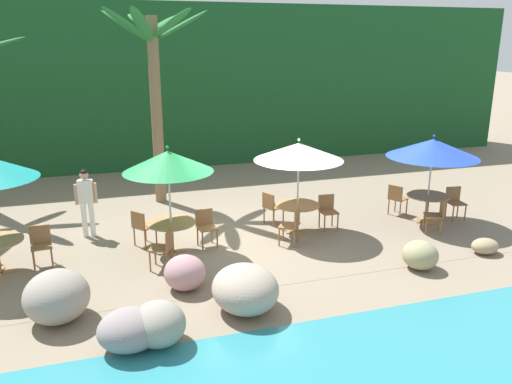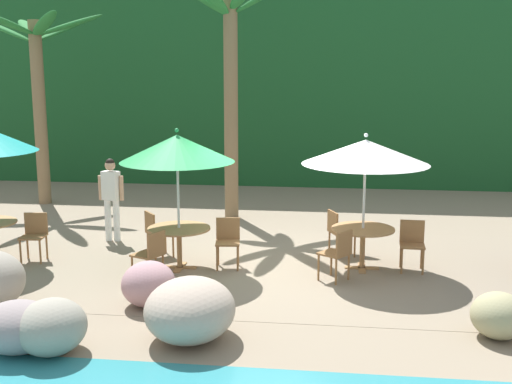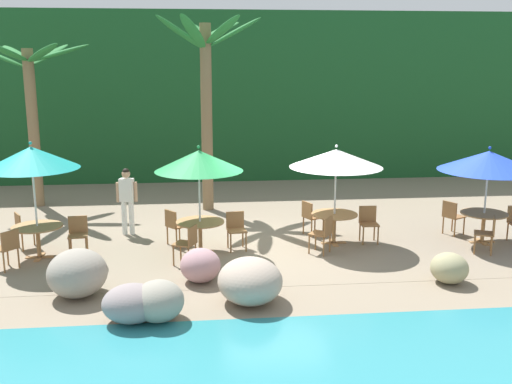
% 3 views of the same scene
% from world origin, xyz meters
% --- Properties ---
extents(ground_plane, '(120.00, 120.00, 0.00)m').
position_xyz_m(ground_plane, '(0.00, 0.00, 0.00)').
color(ground_plane, gray).
extents(terrace_deck, '(18.00, 5.20, 0.01)m').
position_xyz_m(terrace_deck, '(0.00, 0.00, 0.00)').
color(terrace_deck, gray).
rests_on(terrace_deck, ground).
extents(foliage_backdrop, '(28.00, 2.40, 6.00)m').
position_xyz_m(foliage_backdrop, '(0.00, 9.00, 3.00)').
color(foliage_backdrop, '#194C23').
rests_on(foliage_backdrop, ground).
extents(rock_seawall, '(15.83, 2.70, 0.89)m').
position_xyz_m(rock_seawall, '(-0.21, -3.10, 0.36)').
color(rock_seawall, gray).
rests_on(rock_seawall, ground).
extents(umbrella_teal, '(2.02, 2.02, 2.62)m').
position_xyz_m(umbrella_teal, '(-5.31, -0.33, 2.26)').
color(umbrella_teal, silver).
rests_on(umbrella_teal, ground).
extents(dining_table_teal, '(1.10, 1.10, 0.74)m').
position_xyz_m(dining_table_teal, '(-5.31, -0.33, 0.61)').
color(dining_table_teal, '#A37547').
rests_on(dining_table_teal, ground).
extents(chair_teal_seaward, '(0.46, 0.47, 0.87)m').
position_xyz_m(chair_teal_seaward, '(-4.48, -0.15, 0.51)').
color(chair_teal_seaward, olive).
rests_on(chair_teal_seaward, ground).
extents(chair_teal_inland, '(0.58, 0.58, 0.87)m').
position_xyz_m(chair_teal_inland, '(-5.81, 0.37, 0.51)').
color(chair_teal_inland, olive).
rests_on(chair_teal_inland, ground).
extents(chair_teal_left, '(0.59, 0.59, 0.87)m').
position_xyz_m(chair_teal_left, '(-5.75, -1.06, 0.51)').
color(chair_teal_left, olive).
rests_on(chair_teal_left, ground).
extents(umbrella_green, '(1.98, 1.98, 2.48)m').
position_xyz_m(umbrella_green, '(-1.73, -0.31, 2.13)').
color(umbrella_green, silver).
rests_on(umbrella_green, ground).
extents(dining_table_green, '(1.10, 1.10, 0.74)m').
position_xyz_m(dining_table_green, '(-1.73, -0.31, 0.61)').
color(dining_table_green, '#A37547').
rests_on(dining_table_green, ground).
extents(chair_green_seaward, '(0.47, 0.48, 0.87)m').
position_xyz_m(chair_green_seaward, '(-0.90, -0.11, 0.51)').
color(chair_green_seaward, olive).
rests_on(chair_green_seaward, ground).
extents(chair_green_inland, '(0.60, 0.59, 0.87)m').
position_xyz_m(chair_green_inland, '(-2.33, 0.30, 0.51)').
color(chair_green_inland, olive).
rests_on(chair_green_inland, ground).
extents(chair_green_left, '(0.56, 0.56, 0.87)m').
position_xyz_m(chair_green_left, '(-2.00, -1.12, 0.51)').
color(chair_green_left, olive).
rests_on(chair_green_left, ground).
extents(umbrella_white, '(2.18, 2.18, 2.40)m').
position_xyz_m(umbrella_white, '(1.46, 0.06, 2.08)').
color(umbrella_white, silver).
rests_on(umbrella_white, ground).
extents(dining_table_white, '(1.10, 1.10, 0.74)m').
position_xyz_m(dining_table_white, '(1.46, 0.06, 0.61)').
color(dining_table_white, '#A37547').
rests_on(dining_table_white, ground).
extents(chair_white_seaward, '(0.44, 0.45, 0.87)m').
position_xyz_m(chair_white_seaward, '(2.32, 0.11, 0.51)').
color(chair_white_seaward, olive).
rests_on(chair_white_seaward, ground).
extents(chair_white_inland, '(0.56, 0.56, 0.87)m').
position_xyz_m(chair_white_inland, '(1.03, 0.79, 0.51)').
color(chair_white_inland, olive).
rests_on(chair_white_inland, ground).
extents(chair_white_left, '(0.59, 0.59, 0.87)m').
position_xyz_m(chair_white_left, '(1.04, -0.69, 0.51)').
color(chair_white_left, olive).
rests_on(chair_white_left, ground).
extents(umbrella_blue, '(2.34, 2.34, 2.35)m').
position_xyz_m(umbrella_blue, '(5.05, -0.24, 2.00)').
color(umbrella_blue, silver).
rests_on(umbrella_blue, ground).
extents(dining_table_blue, '(1.10, 1.10, 0.74)m').
position_xyz_m(dining_table_blue, '(5.05, -0.24, 0.61)').
color(dining_table_blue, '#A37547').
rests_on(dining_table_blue, ground).
extents(chair_blue_inland, '(0.57, 0.57, 0.87)m').
position_xyz_m(chair_blue_inland, '(4.57, 0.47, 0.51)').
color(chair_blue_inland, olive).
rests_on(chair_blue_inland, ground).
extents(chair_blue_left, '(0.57, 0.56, 0.87)m').
position_xyz_m(chair_blue_left, '(4.77, -1.05, 0.51)').
color(chair_blue_left, olive).
rests_on(chair_blue_left, ground).
extents(palm_tree_nearest, '(3.51, 3.34, 4.84)m').
position_xyz_m(palm_tree_nearest, '(-6.52, 4.72, 3.39)').
color(palm_tree_nearest, brown).
rests_on(palm_tree_nearest, ground).
extents(palm_tree_second, '(3.01, 3.11, 5.52)m').
position_xyz_m(palm_tree_second, '(-1.47, 3.74, 3.82)').
color(palm_tree_second, brown).
rests_on(palm_tree_second, ground).
extents(waiter_in_white, '(0.52, 0.29, 1.70)m').
position_xyz_m(waiter_in_white, '(-3.53, 1.33, 0.99)').
color(waiter_in_white, white).
rests_on(waiter_in_white, ground).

